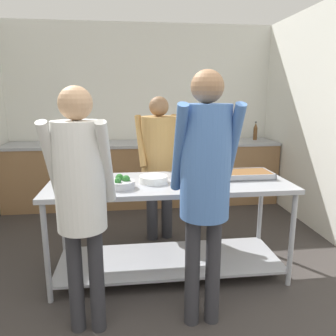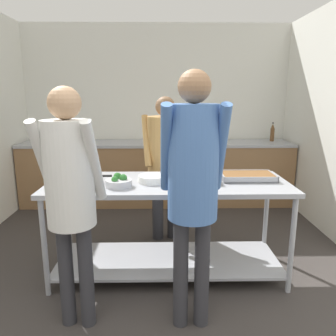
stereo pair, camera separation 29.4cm
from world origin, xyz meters
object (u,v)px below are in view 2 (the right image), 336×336
sauce_pan (81,178)px  guest_serving_left (193,175)px  broccoli_bowl (119,182)px  serving_tray_vegetables (247,176)px  serving_tray_roast (195,179)px  plate_stack (152,179)px  cook_behind_counter (165,154)px  water_bottle (272,133)px  guest_serving_right (70,184)px

sauce_pan → guest_serving_left: 1.15m
broccoli_bowl → serving_tray_vegetables: bearing=11.1°
sauce_pan → guest_serving_left: (0.90, -0.68, 0.20)m
guest_serving_left → serving_tray_roast: bearing=83.3°
sauce_pan → plate_stack: sauce_pan is taller
sauce_pan → plate_stack: bearing=0.9°
sauce_pan → broccoli_bowl: size_ratio=1.79×
broccoli_bowl → plate_stack: (0.27, 0.14, -0.01)m
guest_serving_left → cook_behind_counter: (-0.16, 1.46, -0.13)m
sauce_pan → water_bottle: water_bottle is taller
sauce_pan → serving_tray_vegetables: 1.47m
guest_serving_right → sauce_pan: bearing=98.0°
broccoli_bowl → guest_serving_right: guest_serving_right is taller
plate_stack → serving_tray_roast: size_ratio=0.60×
plate_stack → guest_serving_right: guest_serving_right is taller
broccoli_bowl → guest_serving_left: guest_serving_left is taller
serving_tray_roast → serving_tray_vegetables: (0.48, 0.08, 0.00)m
cook_behind_counter → guest_serving_right: bearing=-114.0°
cook_behind_counter → water_bottle: cook_behind_counter is taller
guest_serving_left → cook_behind_counter: 1.48m
serving_tray_vegetables → guest_serving_left: guest_serving_left is taller
sauce_pan → plate_stack: (0.61, 0.01, -0.01)m
serving_tray_vegetables → guest_serving_left: size_ratio=0.27×
plate_stack → guest_serving_left: (0.29, -0.69, 0.21)m
guest_serving_right → water_bottle: bearing=51.0°
plate_stack → serving_tray_vegetables: bearing=5.7°
cook_behind_counter → water_bottle: 2.12m
serving_tray_vegetables → serving_tray_roast: bearing=-171.0°
serving_tray_roast → cook_behind_counter: 0.80m
broccoli_bowl → serving_tray_roast: bearing=12.7°
guest_serving_left → water_bottle: (1.46, 2.82, -0.05)m
plate_stack → cook_behind_counter: cook_behind_counter is taller
water_bottle → sauce_pan: bearing=-137.9°
plate_stack → guest_serving_right: bearing=-127.6°
broccoli_bowl → serving_tray_roast: size_ratio=0.52×
serving_tray_roast → water_bottle: bearing=56.9°
guest_serving_left → guest_serving_right: 0.81m
cook_behind_counter → sauce_pan: bearing=-133.4°
serving_tray_roast → guest_serving_left: size_ratio=0.24×
serving_tray_roast → cook_behind_counter: bearing=108.1°
guest_serving_right → water_bottle: size_ratio=5.97×
serving_tray_roast → water_bottle: water_bottle is taller
guest_serving_left → water_bottle: guest_serving_left is taller
serving_tray_roast → guest_serving_right: (-0.89, -0.68, 0.15)m
plate_stack → guest_serving_right: 0.86m
guest_serving_right → serving_tray_roast: bearing=37.5°
serving_tray_vegetables → sauce_pan: bearing=-176.3°
broccoli_bowl → cook_behind_counter: 0.99m
sauce_pan → water_bottle: size_ratio=1.41×
water_bottle → plate_stack: bearing=-129.5°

